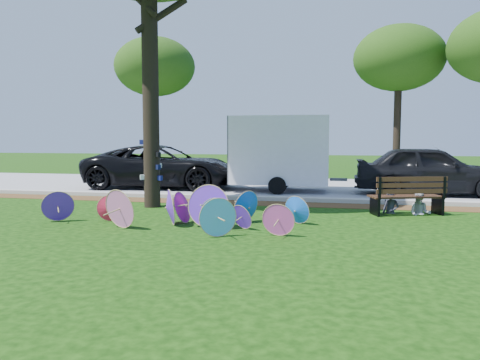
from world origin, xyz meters
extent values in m
plane|color=black|center=(0.00, 0.00, 0.00)|extent=(90.00, 90.00, 0.00)
cube|color=#472D16|center=(0.00, 4.50, 0.01)|extent=(90.00, 1.00, 0.01)
cube|color=#B7B5AD|center=(0.00, 5.20, 0.06)|extent=(90.00, 0.30, 0.12)
cube|color=gray|center=(0.00, 9.35, 0.01)|extent=(90.00, 8.00, 0.01)
cylinder|color=black|center=(-2.24, 3.21, 3.14)|extent=(0.44, 0.44, 6.29)
cone|color=#50AEEF|center=(0.53, -0.20, 0.38)|extent=(0.69, 0.52, 0.76)
cone|color=blue|center=(0.28, 0.58, 0.33)|extent=(0.67, 0.23, 0.66)
cone|color=#5A27BE|center=(0.86, 0.63, 0.27)|extent=(0.59, 0.50, 0.54)
cone|color=#D56CB1|center=(-1.65, 0.19, 0.42)|extent=(0.88, 0.56, 0.85)
cone|color=#C41194|center=(-0.57, 1.05, 0.37)|extent=(0.38, 0.76, 0.73)
cone|color=blue|center=(1.88, 1.41, 0.32)|extent=(0.67, 0.51, 0.65)
cone|color=#5A27BE|center=(0.10, 0.75, 0.46)|extent=(0.94, 0.35, 0.93)
cone|color=#DF4BB0|center=(1.68, 0.10, 0.33)|extent=(0.67, 0.28, 0.66)
cone|color=blue|center=(0.81, 1.38, 0.37)|extent=(0.64, 0.76, 0.75)
cone|color=red|center=(-2.27, 0.87, 0.30)|extent=(0.59, 0.33, 0.61)
cone|color=#5A27BE|center=(-3.45, 0.65, 0.36)|extent=(0.75, 0.64, 0.73)
cone|color=#5A27BE|center=(-0.80, 0.72, 0.40)|extent=(0.56, 0.80, 0.80)
imported|color=black|center=(-3.80, 7.94, 0.81)|extent=(6.01, 3.12, 1.62)
imported|color=black|center=(5.71, 7.69, 0.83)|extent=(4.90, 2.07, 1.65)
cube|color=white|center=(0.73, 7.80, 1.47)|extent=(3.40, 2.20, 2.95)
imported|color=#383B4D|center=(4.07, 3.40, 0.55)|extent=(0.42, 0.30, 1.10)
imported|color=silver|center=(4.77, 3.40, 0.54)|extent=(0.62, 0.55, 1.09)
cylinder|color=black|center=(-7.26, 15.73, 2.50)|extent=(0.36, 0.36, 5.00)
ellipsoid|color=#1B3E0E|center=(-7.26, 15.73, 5.80)|extent=(4.40, 4.40, 3.20)
cylinder|color=black|center=(5.51, 15.67, 2.50)|extent=(0.36, 0.36, 5.00)
ellipsoid|color=#1B3E0E|center=(5.51, 15.67, 5.80)|extent=(4.40, 4.40, 3.20)
camera|label=1|loc=(2.83, -8.75, 1.88)|focal=35.00mm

